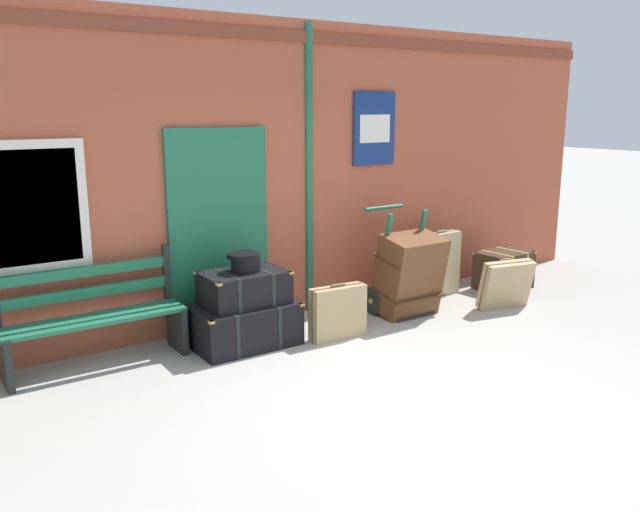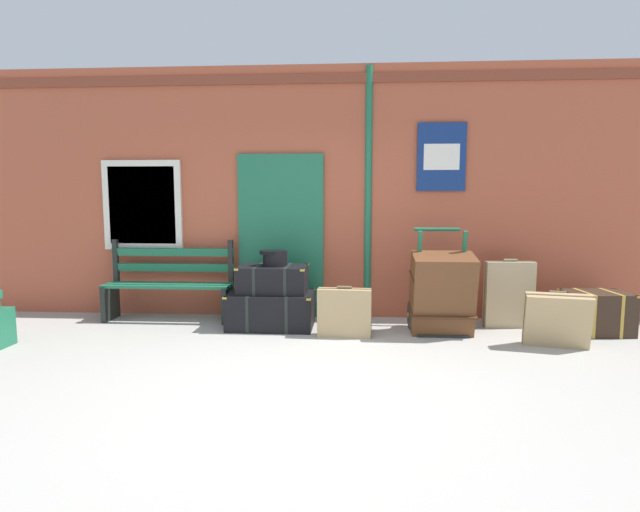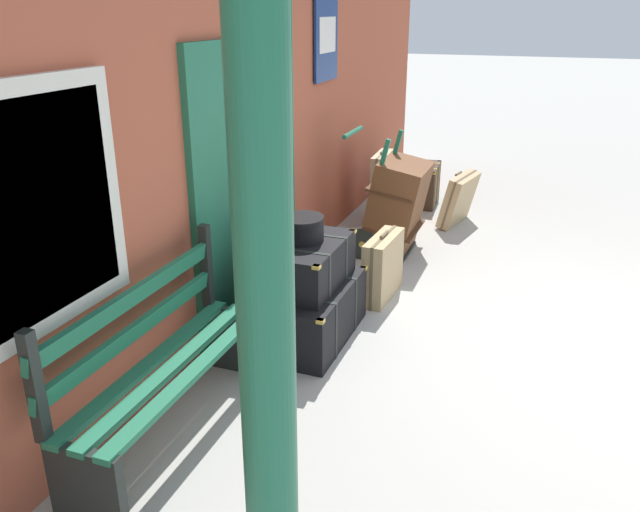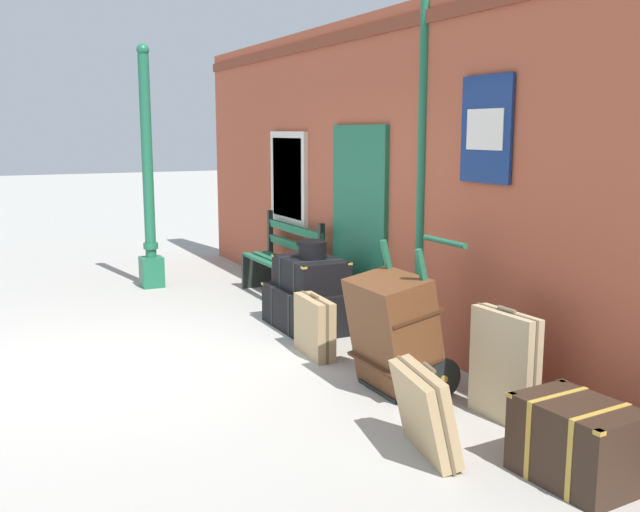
{
  "view_description": "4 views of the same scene",
  "coord_description": "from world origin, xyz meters",
  "px_view_note": "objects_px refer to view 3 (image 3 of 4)",
  "views": [
    {
      "loc": [
        -3.33,
        -3.64,
        2.31
      ],
      "look_at": [
        0.44,
        1.89,
        0.78
      ],
      "focal_mm": 36.89,
      "sensor_mm": 36.0,
      "label": 1
    },
    {
      "loc": [
        0.48,
        -3.97,
        1.53
      ],
      "look_at": [
        0.11,
        1.64,
        0.89
      ],
      "focal_mm": 28.08,
      "sensor_mm": 36.0,
      "label": 2
    },
    {
      "loc": [
        -4.45,
        0.28,
        2.3
      ],
      "look_at": [
        -0.4,
        1.76,
        0.62
      ],
      "focal_mm": 36.15,
      "sensor_mm": 36.0,
      "label": 3
    },
    {
      "loc": [
        6.18,
        -1.31,
        2.04
      ],
      "look_at": [
        0.22,
        1.64,
        0.89
      ],
      "focal_mm": 40.72,
      "sensor_mm": 36.0,
      "label": 4
    }
  ],
  "objects_px": {
    "steamer_trunk_middle": "(303,263)",
    "large_brown_trunk": "(396,206)",
    "platform_bench": "(164,365)",
    "lamp_post": "(271,466)",
    "suitcase_charcoal": "(459,199)",
    "corner_trunk": "(418,184)",
    "porters_trolley": "(378,224)",
    "round_hatbox": "(303,227)",
    "suitcase_brown": "(381,188)",
    "steamer_trunk_base": "(305,311)",
    "suitcase_cream": "(383,267)"
  },
  "relations": [
    {
      "from": "steamer_trunk_base",
      "to": "lamp_post",
      "type": "bearing_deg",
      "value": -160.23
    },
    {
      "from": "lamp_post",
      "to": "round_hatbox",
      "type": "xyz_separation_m",
      "value": [
        2.78,
        1.01,
        -0.35
      ]
    },
    {
      "from": "large_brown_trunk",
      "to": "suitcase_brown",
      "type": "bearing_deg",
      "value": 23.91
    },
    {
      "from": "suitcase_cream",
      "to": "suitcase_charcoal",
      "type": "bearing_deg",
      "value": -7.51
    },
    {
      "from": "steamer_trunk_middle",
      "to": "suitcase_cream",
      "type": "relative_size",
      "value": 1.35
    },
    {
      "from": "steamer_trunk_middle",
      "to": "suitcase_charcoal",
      "type": "height_order",
      "value": "steamer_trunk_middle"
    },
    {
      "from": "platform_bench",
      "to": "steamer_trunk_base",
      "type": "relative_size",
      "value": 1.58
    },
    {
      "from": "lamp_post",
      "to": "large_brown_trunk",
      "type": "distance_m",
      "value": 4.84
    },
    {
      "from": "suitcase_charcoal",
      "to": "corner_trunk",
      "type": "distance_m",
      "value": 0.91
    },
    {
      "from": "steamer_trunk_middle",
      "to": "round_hatbox",
      "type": "distance_m",
      "value": 0.27
    },
    {
      "from": "round_hatbox",
      "to": "steamer_trunk_base",
      "type": "bearing_deg",
      "value": -147.71
    },
    {
      "from": "porters_trolley",
      "to": "suitcase_brown",
      "type": "xyz_separation_m",
      "value": [
        0.86,
        0.2,
        0.13
      ]
    },
    {
      "from": "large_brown_trunk",
      "to": "corner_trunk",
      "type": "xyz_separation_m",
      "value": [
        1.77,
        0.15,
        -0.23
      ]
    },
    {
      "from": "suitcase_charcoal",
      "to": "lamp_post",
      "type": "bearing_deg",
      "value": -176.62
    },
    {
      "from": "steamer_trunk_middle",
      "to": "large_brown_trunk",
      "type": "relative_size",
      "value": 0.86
    },
    {
      "from": "porters_trolley",
      "to": "suitcase_charcoal",
      "type": "relative_size",
      "value": 1.76
    },
    {
      "from": "suitcase_brown",
      "to": "suitcase_charcoal",
      "type": "distance_m",
      "value": 0.87
    },
    {
      "from": "lamp_post",
      "to": "steamer_trunk_middle",
      "type": "relative_size",
      "value": 3.83
    },
    {
      "from": "platform_bench",
      "to": "round_hatbox",
      "type": "height_order",
      "value": "platform_bench"
    },
    {
      "from": "round_hatbox",
      "to": "suitcase_cream",
      "type": "relative_size",
      "value": 0.55
    },
    {
      "from": "platform_bench",
      "to": "porters_trolley",
      "type": "relative_size",
      "value": 1.35
    },
    {
      "from": "lamp_post",
      "to": "round_hatbox",
      "type": "bearing_deg",
      "value": 19.99
    },
    {
      "from": "suitcase_charcoal",
      "to": "corner_trunk",
      "type": "xyz_separation_m",
      "value": [
        0.68,
        0.61,
        -0.05
      ]
    },
    {
      "from": "platform_bench",
      "to": "porters_trolley",
      "type": "distance_m",
      "value": 3.35
    },
    {
      "from": "steamer_trunk_base",
      "to": "suitcase_charcoal",
      "type": "xyz_separation_m",
      "value": [
        3.07,
        -0.64,
        0.08
      ]
    },
    {
      "from": "platform_bench",
      "to": "steamer_trunk_base",
      "type": "bearing_deg",
      "value": -12.97
    },
    {
      "from": "porters_trolley",
      "to": "suitcase_brown",
      "type": "bearing_deg",
      "value": 13.35
    },
    {
      "from": "steamer_trunk_base",
      "to": "suitcase_brown",
      "type": "distance_m",
      "value": 2.85
    },
    {
      "from": "steamer_trunk_base",
      "to": "porters_trolley",
      "type": "height_order",
      "value": "porters_trolley"
    },
    {
      "from": "steamer_trunk_middle",
      "to": "porters_trolley",
      "type": "bearing_deg",
      "value": -1.0
    },
    {
      "from": "platform_bench",
      "to": "large_brown_trunk",
      "type": "height_order",
      "value": "platform_bench"
    },
    {
      "from": "porters_trolley",
      "to": "corner_trunk",
      "type": "xyz_separation_m",
      "value": [
        1.77,
        -0.02,
        -0.03
      ]
    },
    {
      "from": "steamer_trunk_base",
      "to": "large_brown_trunk",
      "type": "height_order",
      "value": "large_brown_trunk"
    },
    {
      "from": "steamer_trunk_middle",
      "to": "large_brown_trunk",
      "type": "bearing_deg",
      "value": -6.15
    },
    {
      "from": "platform_bench",
      "to": "round_hatbox",
      "type": "relative_size",
      "value": 4.83
    },
    {
      "from": "steamer_trunk_base",
      "to": "suitcase_charcoal",
      "type": "bearing_deg",
      "value": -11.79
    },
    {
      "from": "steamer_trunk_middle",
      "to": "steamer_trunk_base",
      "type": "bearing_deg",
      "value": -135.98
    },
    {
      "from": "suitcase_cream",
      "to": "large_brown_trunk",
      "type": "bearing_deg",
      "value": 8.51
    },
    {
      "from": "lamp_post",
      "to": "steamer_trunk_base",
      "type": "distance_m",
      "value": 3.07
    },
    {
      "from": "platform_bench",
      "to": "round_hatbox",
      "type": "xyz_separation_m",
      "value": [
        1.4,
        -0.28,
        0.4
      ]
    },
    {
      "from": "platform_bench",
      "to": "large_brown_trunk",
      "type": "bearing_deg",
      "value": -8.53
    },
    {
      "from": "platform_bench",
      "to": "suitcase_charcoal",
      "type": "distance_m",
      "value": 4.53
    },
    {
      "from": "lamp_post",
      "to": "round_hatbox",
      "type": "distance_m",
      "value": 2.98
    },
    {
      "from": "suitcase_cream",
      "to": "steamer_trunk_middle",
      "type": "bearing_deg",
      "value": 156.39
    },
    {
      "from": "platform_bench",
      "to": "suitcase_cream",
      "type": "height_order",
      "value": "platform_bench"
    },
    {
      "from": "porters_trolley",
      "to": "suitcase_brown",
      "type": "height_order",
      "value": "porters_trolley"
    },
    {
      "from": "large_brown_trunk",
      "to": "suitcase_charcoal",
      "type": "xyz_separation_m",
      "value": [
        1.09,
        -0.45,
        -0.18
      ]
    },
    {
      "from": "steamer_trunk_middle",
      "to": "suitcase_charcoal",
      "type": "relative_size",
      "value": 1.21
    },
    {
      "from": "platform_bench",
      "to": "steamer_trunk_middle",
      "type": "distance_m",
      "value": 1.41
    },
    {
      "from": "suitcase_brown",
      "to": "suitcase_cream",
      "type": "relative_size",
      "value": 1.37
    }
  ]
}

